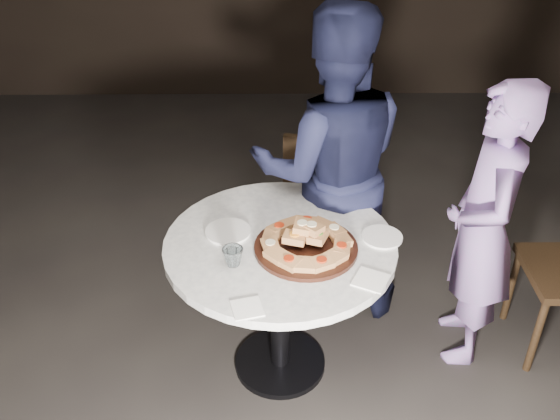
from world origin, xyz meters
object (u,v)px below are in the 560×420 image
chair_far (318,182)px  diner_navy (330,168)px  table (280,267)px  diner_teal (482,229)px  water_glass (233,257)px  focaccia_pile (306,240)px  serving_board (306,248)px

chair_far → diner_navy: diner_navy is taller
table → diner_teal: diner_teal is taller
diner_teal → table: bearing=-74.7°
water_glass → chair_far: water_glass is taller
table → focaccia_pile: 0.22m
focaccia_pile → water_glass: focaccia_pile is taller
diner_navy → diner_teal: (0.67, -0.37, -0.11)m
focaccia_pile → diner_teal: diner_teal is taller
serving_board → diner_navy: (0.15, 0.57, 0.06)m
diner_navy → diner_teal: bearing=149.7°
serving_board → focaccia_pile: size_ratio=1.12×
chair_far → table: bearing=88.4°
chair_far → diner_navy: bearing=104.1°
serving_board → diner_navy: 0.60m
water_glass → diner_teal: 1.16m
focaccia_pile → diner_teal: bearing=13.6°
chair_far → focaccia_pile: bearing=94.9°
serving_board → focaccia_pile: 0.04m
serving_board → chair_far: chair_far is taller
table → water_glass: 0.31m
diner_navy → serving_board: bearing=74.7°
table → serving_board: bearing=-28.2°
serving_board → chair_far: 1.09m
focaccia_pile → water_glass: size_ratio=4.53×
water_glass → diner_teal: bearing=15.1°
table → diner_navy: (0.25, 0.52, 0.21)m
water_glass → table: bearing=39.0°
table → diner_navy: diner_navy is taller
serving_board → chair_far: (0.13, 1.04, -0.30)m
focaccia_pile → chair_far: (0.13, 1.04, -0.33)m
serving_board → water_glass: 0.32m
focaccia_pile → chair_far: 1.10m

